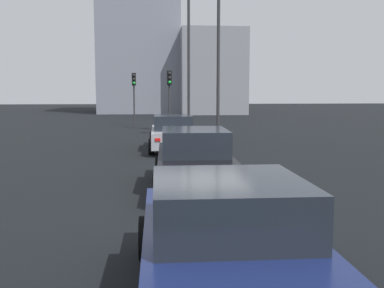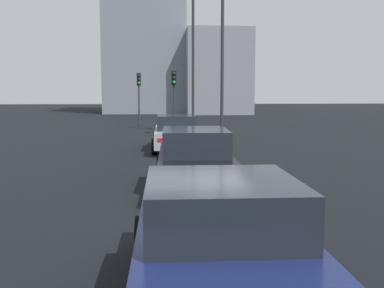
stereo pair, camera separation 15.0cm
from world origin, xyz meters
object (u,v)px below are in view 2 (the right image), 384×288
(car_silver_lead, at_px, (176,133))
(traffic_light_near_right, at_px, (139,88))
(street_lamp_kerbside, at_px, (193,46))
(car_navy_third, at_px, (219,240))
(street_lamp_far, at_px, (222,43))
(car_black_second, at_px, (195,160))
(traffic_light_near_left, at_px, (174,87))

(car_silver_lead, height_order, traffic_light_near_right, traffic_light_near_right)
(car_silver_lead, bearing_deg, street_lamp_kerbside, -9.08)
(car_navy_third, relative_size, street_lamp_far, 0.50)
(car_black_second, height_order, traffic_light_near_left, traffic_light_near_left)
(car_black_second, bearing_deg, traffic_light_near_right, 7.73)
(car_navy_third, height_order, traffic_light_near_left, traffic_light_near_left)
(car_silver_lead, xyz_separation_m, traffic_light_near_right, (13.83, 2.05, 2.00))
(car_silver_lead, height_order, car_navy_third, car_navy_third)
(car_black_second, distance_m, street_lamp_far, 12.15)
(car_black_second, height_order, traffic_light_near_right, traffic_light_near_right)
(traffic_light_near_right, bearing_deg, car_navy_third, -2.07)
(car_navy_third, bearing_deg, car_silver_lead, 0.43)
(traffic_light_near_left, distance_m, street_lamp_far, 6.63)
(car_silver_lead, relative_size, street_lamp_far, 0.57)
(car_black_second, bearing_deg, traffic_light_near_left, 1.41)
(car_black_second, height_order, street_lamp_far, street_lamp_far)
(car_silver_lead, xyz_separation_m, traffic_light_near_left, (9.43, -0.30, 1.98))
(car_silver_lead, bearing_deg, car_black_second, -177.95)
(car_black_second, distance_m, traffic_light_near_left, 17.23)
(car_silver_lead, distance_m, traffic_light_near_left, 9.64)
(traffic_light_near_right, xyz_separation_m, street_lamp_far, (-10.30, -4.50, 2.09))
(traffic_light_near_right, bearing_deg, car_silver_lead, 2.26)
(car_silver_lead, distance_m, traffic_light_near_right, 14.12)
(traffic_light_near_left, height_order, street_lamp_kerbside, street_lamp_kerbside)
(car_navy_third, xyz_separation_m, street_lamp_kerbside, (21.19, -1.42, 4.33))
(car_black_second, xyz_separation_m, street_lamp_far, (11.21, -2.31, 4.07))
(car_black_second, relative_size, car_navy_third, 1.12)
(car_navy_third, distance_m, traffic_light_near_left, 23.16)
(traffic_light_near_right, bearing_deg, street_lamp_far, 17.46)
(car_navy_third, xyz_separation_m, traffic_light_near_left, (23.07, -0.38, 1.98))
(car_silver_lead, xyz_separation_m, car_navy_third, (-13.65, 0.08, 0.00))
(traffic_light_near_right, relative_size, street_lamp_far, 0.45)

